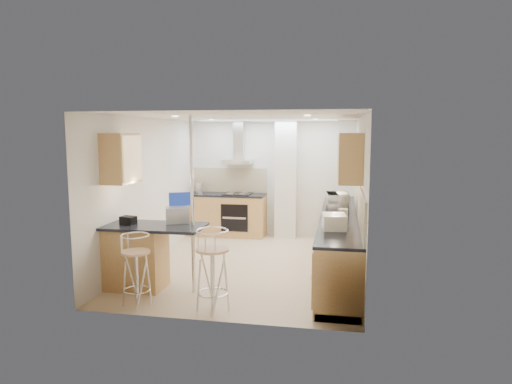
% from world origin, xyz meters
% --- Properties ---
extents(ground, '(4.80, 4.80, 0.00)m').
position_xyz_m(ground, '(0.00, 0.00, 0.00)').
color(ground, tan).
rests_on(ground, ground).
extents(room_shell, '(3.64, 4.84, 2.51)m').
position_xyz_m(room_shell, '(0.32, 0.38, 1.54)').
color(room_shell, white).
rests_on(room_shell, ground).
extents(right_counter, '(0.63, 4.40, 0.92)m').
position_xyz_m(right_counter, '(1.50, 0.00, 0.46)').
color(right_counter, '#AD7E45').
rests_on(right_counter, ground).
extents(back_counter, '(1.70, 0.63, 0.92)m').
position_xyz_m(back_counter, '(-0.95, 2.10, 0.46)').
color(back_counter, '#AD7E45').
rests_on(back_counter, ground).
extents(peninsula, '(1.47, 0.72, 0.94)m').
position_xyz_m(peninsula, '(-1.12, -1.45, 0.48)').
color(peninsula, '#AD7E45').
rests_on(peninsula, ground).
extents(microwave, '(0.42, 0.57, 0.30)m').
position_xyz_m(microwave, '(1.45, 0.38, 1.07)').
color(microwave, silver).
rests_on(microwave, right_counter).
extents(laptop, '(0.41, 0.36, 0.23)m').
position_xyz_m(laptop, '(-0.84, -1.21, 1.06)').
color(laptop, '#ABAEB3').
rests_on(laptop, peninsula).
extents(bag, '(0.24, 0.20, 0.11)m').
position_xyz_m(bag, '(-1.50, -1.44, 1.00)').
color(bag, black).
rests_on(bag, peninsula).
extents(bar_stool_near, '(0.40, 0.40, 0.96)m').
position_xyz_m(bar_stool_near, '(-1.09, -2.10, 0.48)').
color(bar_stool_near, tan).
rests_on(bar_stool_near, ground).
extents(bar_stool_end, '(0.50, 0.50, 1.06)m').
position_xyz_m(bar_stool_end, '(-0.06, -2.10, 0.53)').
color(bar_stool_end, tan).
rests_on(bar_stool_end, ground).
extents(jar_a, '(0.15, 0.15, 0.20)m').
position_xyz_m(jar_a, '(1.48, 0.28, 1.02)').
color(jar_a, white).
rests_on(jar_a, right_counter).
extents(jar_b, '(0.14, 0.14, 0.16)m').
position_xyz_m(jar_b, '(1.55, 0.46, 1.00)').
color(jar_b, white).
rests_on(jar_b, right_counter).
extents(jar_c, '(0.16, 0.16, 0.20)m').
position_xyz_m(jar_c, '(1.54, -0.61, 1.02)').
color(jar_c, '#BBB196').
rests_on(jar_c, right_counter).
extents(jar_d, '(0.12, 0.12, 0.12)m').
position_xyz_m(jar_d, '(1.46, -1.27, 0.98)').
color(jar_d, silver).
rests_on(jar_d, right_counter).
extents(bread_bin, '(0.36, 0.43, 0.21)m').
position_xyz_m(bread_bin, '(1.42, -1.15, 1.02)').
color(bread_bin, white).
rests_on(bread_bin, right_counter).
extents(kettle, '(0.16, 0.16, 0.22)m').
position_xyz_m(kettle, '(-1.57, 2.16, 1.03)').
color(kettle, silver).
rests_on(kettle, back_counter).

